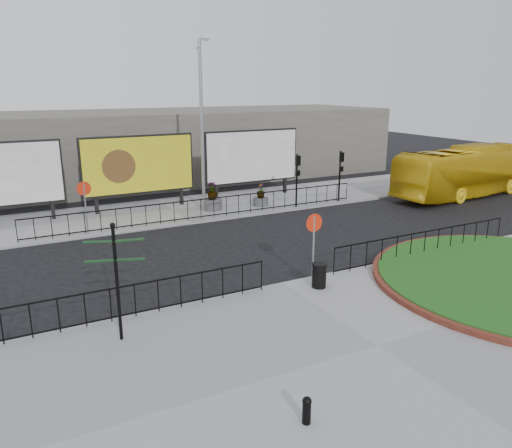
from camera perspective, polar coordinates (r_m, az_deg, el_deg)
ground at (r=17.80m, az=3.02°, el=-7.02°), size 90.00×90.00×0.00m
pavement_near at (r=14.15m, az=13.72°, el=-13.54°), size 30.00×10.00×0.12m
pavement_far at (r=28.24m, az=-9.52°, el=1.52°), size 44.00×6.00×0.12m
railing_near_left at (r=15.30m, az=-16.28°, el=-8.87°), size 10.00×0.10×1.10m
railing_near_right at (r=21.26m, az=18.72°, el=-2.11°), size 9.00×0.10×1.10m
railing_far at (r=25.96m, az=-5.58°, el=1.81°), size 18.00×0.10×1.10m
speed_sign_far at (r=24.24m, az=-19.00°, el=3.05°), size 0.64×0.07×2.47m
speed_sign_near at (r=17.35m, az=6.62°, el=-0.99°), size 0.64×0.07×2.47m
billboard_mid at (r=28.25m, az=-13.28°, el=6.58°), size 6.20×0.31×4.10m
billboard_right at (r=30.73m, az=-0.48°, el=7.71°), size 6.20×0.31×4.10m
lamp_post at (r=27.06m, az=-6.20°, el=11.28°), size 0.74×0.18×9.23m
signal_pole_a at (r=28.19m, az=4.75°, el=5.90°), size 0.22×0.26×3.00m
signal_pole_b at (r=29.89m, az=9.64°, el=6.29°), size 0.22×0.26×3.00m
building_backdrop at (r=37.30m, az=-14.65°, el=8.46°), size 40.00×10.00×5.00m
fingerpost_sign at (r=13.71m, az=-15.69°, el=-5.15°), size 1.54×0.70×3.32m
bollard at (r=10.93m, az=5.82°, el=-20.28°), size 0.20×0.20×0.62m
litter_bin at (r=17.30m, az=7.23°, el=-5.84°), size 0.52×0.52×0.86m
bus at (r=34.28m, az=23.01°, el=5.55°), size 11.41×3.55×3.13m
planter_b at (r=27.87m, az=-5.01°, el=2.76°), size 1.10×1.10×1.58m
planter_c at (r=28.71m, az=0.54°, el=3.06°), size 0.86×0.86×1.31m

